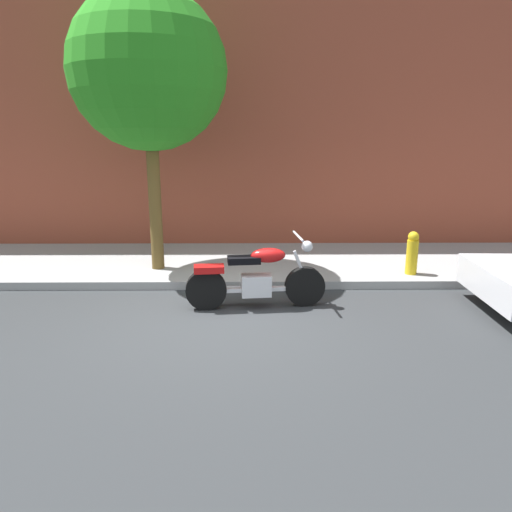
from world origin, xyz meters
TOP-DOWN VIEW (x-y plane):
  - ground_plane at (0.00, 0.00)m, footprint 60.00×60.00m
  - sidewalk at (0.00, 2.76)m, footprint 19.79×2.98m
  - building_facade at (0.00, 4.49)m, footprint 19.79×0.50m
  - motorcycle at (0.51, 0.43)m, footprint 2.10×0.70m
  - street_tree at (-1.28, 2.15)m, footprint 2.67×2.67m
  - fire_hydrant at (3.28, 1.73)m, footprint 0.20×0.20m

SIDE VIEW (x-z plane):
  - ground_plane at x=0.00m, z-range 0.00..0.00m
  - sidewalk at x=0.00m, z-range 0.00..0.14m
  - motorcycle at x=0.51m, z-range -0.11..1.00m
  - fire_hydrant at x=3.28m, z-range 0.00..0.91m
  - street_tree at x=-1.28m, z-range 1.11..6.03m
  - building_facade at x=0.00m, z-range 0.00..7.16m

